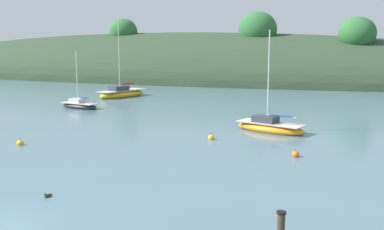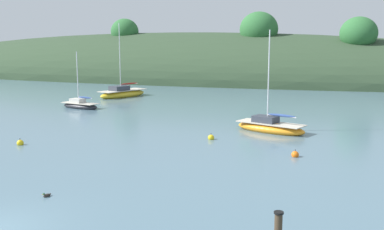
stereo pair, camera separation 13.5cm
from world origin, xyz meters
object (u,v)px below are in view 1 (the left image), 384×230
Objects in this scene: mooring_buoy_channel at (296,155)px; sailboat_yellow_far at (270,127)px; sailboat_orange_cutter at (79,105)px; mooring_buoy_inner at (211,138)px; duck_trailing at (48,196)px; mooring_buoy_outer at (20,143)px; sailboat_teal_outer at (122,93)px.

sailboat_yellow_far is at bearing 112.40° from mooring_buoy_channel.
sailboat_yellow_far is at bearing -14.23° from sailboat_orange_cutter.
mooring_buoy_inner reaches higher than duck_trailing.
duck_trailing is (-2.82, -13.58, -0.07)m from mooring_buoy_inner.
duck_trailing is (-6.06, -17.86, -0.31)m from sailboat_yellow_far.
sailboat_orange_cutter is 17.11m from mooring_buoy_outer.
sailboat_orange_cutter is 27.56m from duck_trailing.
mooring_buoy_outer is 11.10m from duck_trailing.
mooring_buoy_channel is 1.00× the size of mooring_buoy_inner.
mooring_buoy_channel is at bearing -42.51° from sailboat_teal_outer.
mooring_buoy_channel is at bearing 11.27° from mooring_buoy_outer.
sailboat_yellow_far is 17.75m from mooring_buoy_outer.
sailboat_orange_cutter reaches higher than duck_trailing.
sailboat_yellow_far is at bearing 36.09° from mooring_buoy_outer.
duck_trailing is (16.00, -33.71, -0.38)m from sailboat_teal_outer.
sailboat_yellow_far is (22.06, -15.85, -0.07)m from sailboat_teal_outer.
mooring_buoy_outer is at bearing -143.91° from sailboat_yellow_far.
mooring_buoy_channel is at bearing 50.42° from duck_trailing.
sailboat_teal_outer reaches higher than mooring_buoy_inner.
mooring_buoy_channel is 6.73m from mooring_buoy_inner.
sailboat_teal_outer is at bearing 106.36° from mooring_buoy_outer.
mooring_buoy_channel is 1.28× the size of duck_trailing.
mooring_buoy_inner is 13.87m from duck_trailing.
sailboat_teal_outer is 10.59m from sailboat_orange_cutter.
duck_trailing is (-8.96, -10.84, -0.07)m from mooring_buoy_channel.
mooring_buoy_outer is (6.64, -15.77, -0.19)m from sailboat_orange_cutter.
mooring_buoy_outer is (-14.34, -10.45, -0.24)m from sailboat_yellow_far.
sailboat_teal_outer is 1.22× the size of sailboat_yellow_far.
mooring_buoy_channel is (24.95, -22.87, -0.31)m from sailboat_teal_outer.
sailboat_teal_outer reaches higher than sailboat_orange_cutter.
mooring_buoy_inner is at bearing 155.88° from mooring_buoy_channel.
sailboat_teal_outer is at bearing 115.39° from duck_trailing.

